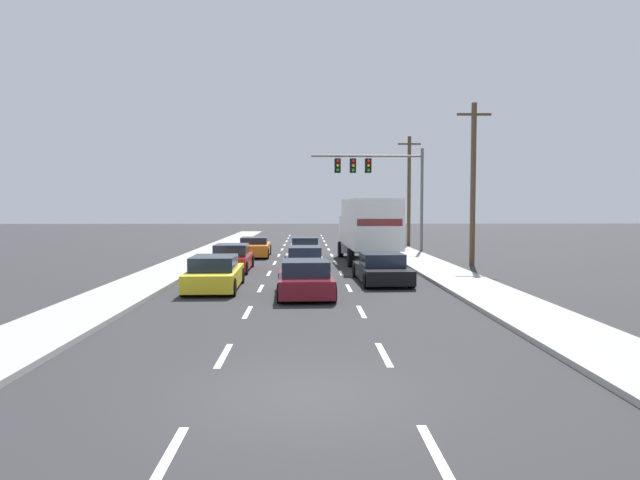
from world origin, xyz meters
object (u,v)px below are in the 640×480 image
at_px(box_truck, 367,226).
at_px(utility_pole_mid, 473,182).
at_px(car_black, 382,269).
at_px(car_maroon, 305,280).
at_px(car_yellow, 215,274).
at_px(utility_pole_far, 409,190).
at_px(car_silver, 304,261).
at_px(traffic_signal_mast, 372,173).
at_px(car_red, 232,259).
at_px(car_orange, 254,248).
at_px(car_tan, 305,249).

xyz_separation_m(box_truck, utility_pole_mid, (5.39, -1.86, 2.37)).
bearing_deg(box_truck, car_black, -92.06).
bearing_deg(car_maroon, car_yellow, 154.27).
bearing_deg(utility_pole_far, box_truck, -109.22).
height_order(car_yellow, car_black, car_yellow).
xyz_separation_m(car_silver, car_maroon, (0.06, -7.13, 0.00)).
relative_size(car_silver, utility_pole_mid, 0.50).
bearing_deg(traffic_signal_mast, box_truck, -98.45).
relative_size(car_red, traffic_signal_mast, 0.59).
xyz_separation_m(car_yellow, utility_pole_mid, (12.30, 8.52, 3.83)).
relative_size(car_orange, box_truck, 0.48).
distance_m(car_orange, utility_pole_far, 15.52).
distance_m(car_silver, utility_pole_mid, 10.18).
xyz_separation_m(car_orange, utility_pole_far, (11.45, 9.72, 3.92)).
bearing_deg(car_silver, car_tan, 89.82).
bearing_deg(traffic_signal_mast, car_red, -126.82).
distance_m(box_truck, utility_pole_mid, 6.17).
relative_size(car_tan, utility_pole_far, 0.50).
bearing_deg(car_maroon, car_silver, 90.47).
height_order(car_black, utility_pole_far, utility_pole_far).
bearing_deg(utility_pole_far, utility_pole_mid, -87.73).
relative_size(car_red, utility_pole_far, 0.52).
relative_size(car_tan, traffic_signal_mast, 0.57).
height_order(car_yellow, box_truck, box_truck).
xyz_separation_m(car_yellow, car_black, (6.60, 1.87, -0.04)).
distance_m(car_red, traffic_signal_mast, 14.34).
bearing_deg(car_tan, car_orange, 153.22).
height_order(box_truck, utility_pole_far, utility_pole_far).
bearing_deg(car_yellow, car_orange, 89.07).
bearing_deg(car_tan, car_silver, -90.18).
xyz_separation_m(car_yellow, traffic_signal_mast, (7.93, 17.22, 4.80)).
bearing_deg(car_red, car_orange, 87.08).
distance_m(utility_pole_mid, utility_pole_far, 15.56).
height_order(car_yellow, traffic_signal_mast, traffic_signal_mast).
distance_m(box_truck, utility_pole_far, 14.70).
bearing_deg(car_tan, utility_pole_far, 53.83).
relative_size(box_truck, traffic_signal_mast, 1.21).
bearing_deg(car_red, traffic_signal_mast, 53.18).
distance_m(car_red, utility_pole_mid, 13.21).
relative_size(car_orange, traffic_signal_mast, 0.58).
relative_size(traffic_signal_mast, utility_pole_far, 0.88).
bearing_deg(car_yellow, car_tan, 75.05).
xyz_separation_m(car_orange, car_maroon, (3.20, -16.00, 0.01)).
height_order(car_red, car_maroon, car_red).
bearing_deg(utility_pole_mid, utility_pole_far, 92.27).
xyz_separation_m(car_tan, box_truck, (3.51, -2.37, 1.46)).
xyz_separation_m(car_tan, traffic_signal_mast, (4.52, 4.48, 4.81)).
bearing_deg(utility_pole_mid, box_truck, 160.97).
relative_size(car_maroon, utility_pole_mid, 0.49).
bearing_deg(car_yellow, utility_pole_mid, 34.71).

